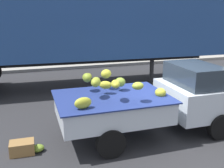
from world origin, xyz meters
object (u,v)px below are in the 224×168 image
object	(u,v)px
produce_crate	(22,148)
pickup_truck	(180,96)
fallen_banana_bunch_near_tailgate	(38,148)
semi_trailer	(74,23)

from	to	relation	value
produce_crate	pickup_truck	bearing A→B (deg)	1.83
produce_crate	fallen_banana_bunch_near_tailgate	bearing A→B (deg)	-2.44
semi_trailer	produce_crate	distance (m)	5.93
pickup_truck	produce_crate	size ratio (longest dim) A/B	9.07
pickup_truck	semi_trailer	xyz separation A→B (m)	(-1.87, 4.87, 1.66)
fallen_banana_bunch_near_tailgate	produce_crate	xyz separation A→B (m)	(-0.32, 0.01, 0.06)
semi_trailer	fallen_banana_bunch_near_tailgate	xyz separation A→B (m)	(-1.79, -5.02, -2.46)
semi_trailer	produce_crate	bearing A→B (deg)	-110.29
semi_trailer	fallen_banana_bunch_near_tailgate	bearing A→B (deg)	-107.04
pickup_truck	fallen_banana_bunch_near_tailgate	xyz separation A→B (m)	(-3.65, -0.14, -0.80)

